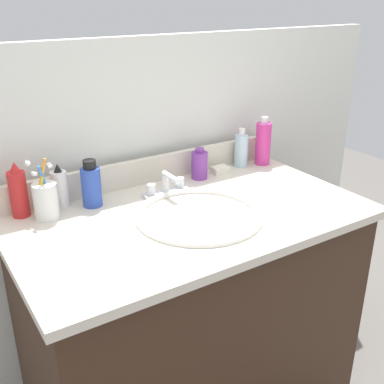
% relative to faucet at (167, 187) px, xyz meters
% --- Properties ---
extents(vanity_cabinet, '(1.04, 0.57, 0.78)m').
position_rel_faucet_xyz_m(vanity_cabinet, '(-0.01, -0.16, -0.45)').
color(vanity_cabinet, '#382316').
rests_on(vanity_cabinet, ground_plane).
extents(countertop, '(1.09, 0.62, 0.03)m').
position_rel_faucet_xyz_m(countertop, '(-0.01, -0.16, -0.04)').
color(countertop, beige).
rests_on(countertop, vanity_cabinet).
extents(backsplash, '(1.09, 0.02, 0.09)m').
position_rel_faucet_xyz_m(backsplash, '(-0.01, 0.14, 0.02)').
color(backsplash, beige).
rests_on(backsplash, countertop).
extents(back_wall, '(2.19, 0.04, 1.30)m').
position_rel_faucet_xyz_m(back_wall, '(-0.01, 0.20, -0.19)').
color(back_wall, silver).
rests_on(back_wall, ground_plane).
extents(sink_basin, '(0.39, 0.39, 0.11)m').
position_rel_faucet_xyz_m(sink_basin, '(0.00, -0.19, -0.06)').
color(sink_basin, white).
rests_on(sink_basin, countertop).
extents(faucet, '(0.16, 0.10, 0.08)m').
position_rel_faucet_xyz_m(faucet, '(0.00, 0.00, 0.00)').
color(faucet, silver).
rests_on(faucet, countertop).
extents(bottle_spray_red, '(0.05, 0.05, 0.17)m').
position_rel_faucet_xyz_m(bottle_spray_red, '(-0.45, 0.10, 0.05)').
color(bottle_spray_red, red).
rests_on(bottle_spray_red, countertop).
extents(bottle_gel_clear, '(0.05, 0.05, 0.15)m').
position_rel_faucet_xyz_m(bottle_gel_clear, '(0.38, 0.09, 0.04)').
color(bottle_gel_clear, silver).
rests_on(bottle_gel_clear, countertop).
extents(bottle_lotion_white, '(0.05, 0.05, 0.14)m').
position_rel_faucet_xyz_m(bottle_lotion_white, '(-0.32, 0.10, 0.03)').
color(bottle_lotion_white, white).
rests_on(bottle_lotion_white, countertop).
extents(bottle_soap_pink, '(0.06, 0.06, 0.19)m').
position_rel_faucet_xyz_m(bottle_soap_pink, '(0.47, 0.07, 0.06)').
color(bottle_soap_pink, '#D8338C').
rests_on(bottle_soap_pink, countertop).
extents(bottle_shampoo_blue, '(0.06, 0.06, 0.15)m').
position_rel_faucet_xyz_m(bottle_shampoo_blue, '(-0.24, 0.05, 0.04)').
color(bottle_shampoo_blue, '#2D4CB2').
rests_on(bottle_shampoo_blue, countertop).
extents(bottle_cream_purple, '(0.06, 0.06, 0.11)m').
position_rel_faucet_xyz_m(bottle_cream_purple, '(0.18, 0.07, 0.02)').
color(bottle_cream_purple, '#7A3899').
rests_on(bottle_cream_purple, countertop).
extents(cup_white_ceramic, '(0.08, 0.07, 0.19)m').
position_rel_faucet_xyz_m(cup_white_ceramic, '(-0.39, 0.04, 0.03)').
color(cup_white_ceramic, white).
rests_on(cup_white_ceramic, countertop).
extents(soap_bar, '(0.06, 0.04, 0.02)m').
position_rel_faucet_xyz_m(soap_bar, '(0.27, 0.07, -0.02)').
color(soap_bar, white).
rests_on(soap_bar, countertop).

